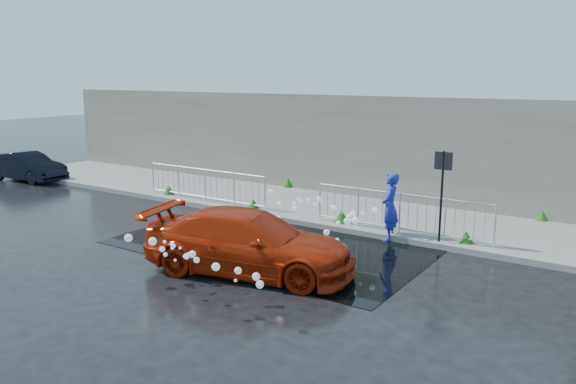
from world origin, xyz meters
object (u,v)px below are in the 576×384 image
(sign_post, at_px, (442,182))
(dark_car, at_px, (27,167))
(red_car, at_px, (249,242))
(person, at_px, (390,207))

(sign_post, relative_size, dark_car, 0.69)
(red_car, relative_size, dark_car, 1.33)
(person, bearing_deg, red_car, -33.58)
(red_car, height_order, person, person)
(sign_post, xyz_separation_m, red_car, (-2.93, -4.17, -1.03))
(sign_post, height_order, red_car, sign_post)
(sign_post, height_order, person, sign_post)
(sign_post, bearing_deg, red_car, -125.03)
(sign_post, distance_m, red_car, 5.20)
(sign_post, height_order, dark_car, sign_post)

